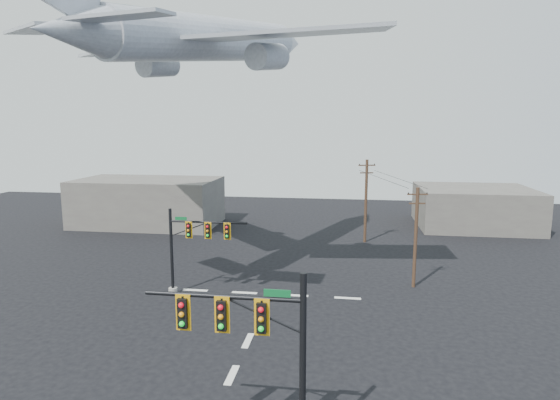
% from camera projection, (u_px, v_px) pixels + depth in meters
% --- Properties ---
extents(ground, '(120.00, 120.00, 0.00)m').
position_uv_depth(ground, '(232.00, 375.00, 24.55)').
color(ground, black).
rests_on(ground, ground).
extents(lane_markings, '(14.00, 21.20, 0.01)m').
position_uv_depth(lane_markings, '(252.00, 331.00, 29.76)').
color(lane_markings, white).
rests_on(lane_markings, ground).
extents(signal_mast_near, '(6.58, 0.83, 7.58)m').
position_uv_depth(signal_mast_near, '(263.00, 355.00, 17.99)').
color(signal_mast_near, gray).
rests_on(signal_mast_near, ground).
extents(signal_mast_far, '(6.29, 0.74, 6.73)m').
position_uv_depth(signal_mast_far, '(190.00, 247.00, 35.51)').
color(signal_mast_far, gray).
rests_on(signal_mast_far, ground).
extents(utility_pole_a, '(1.63, 0.31, 8.14)m').
position_uv_depth(utility_pole_a, '(416.00, 236.00, 37.22)').
color(utility_pole_a, '#442E1D').
rests_on(utility_pole_a, ground).
extents(utility_pole_b, '(1.85, 0.53, 9.23)m').
position_uv_depth(utility_pole_b, '(366.00, 199.00, 51.59)').
color(utility_pole_b, '#442E1D').
rests_on(utility_pole_b, ground).
extents(power_lines, '(5.01, 14.32, 0.03)m').
position_uv_depth(power_lines, '(388.00, 178.00, 43.84)').
color(power_lines, black).
extents(airliner, '(28.55, 31.02, 8.36)m').
position_uv_depth(airliner, '(211.00, 40.00, 37.57)').
color(airliner, silver).
extents(building_left, '(18.00, 10.00, 6.00)m').
position_uv_depth(building_left, '(148.00, 202.00, 61.11)').
color(building_left, '#656159').
rests_on(building_left, ground).
extents(building_right, '(14.00, 12.00, 5.00)m').
position_uv_depth(building_right, '(474.00, 207.00, 60.09)').
color(building_right, '#656159').
rests_on(building_right, ground).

